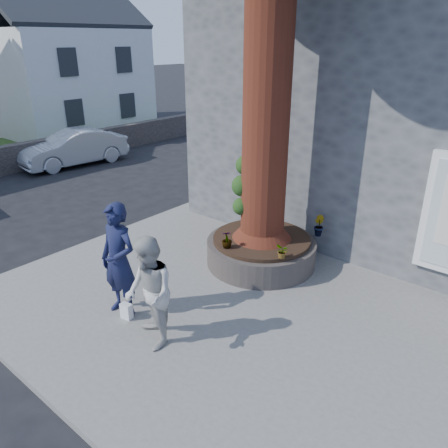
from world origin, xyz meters
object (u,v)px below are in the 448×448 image
Objects in this scene: planter at (261,250)px; car_silver at (74,148)px; man at (119,261)px; woman at (149,293)px.

planter is 0.57× the size of car_silver.
car_silver is (-9.62, 5.20, -0.46)m from man.
planter is 1.14× the size of man.
man is 0.50× the size of car_silver.
man is at bearing -21.58° from car_silver.
woman reaches higher than car_silver.
man reaches higher than car_silver.
woman reaches higher than planter.
car_silver is at bearing -178.95° from woman.
planter is at bearing 71.17° from man.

